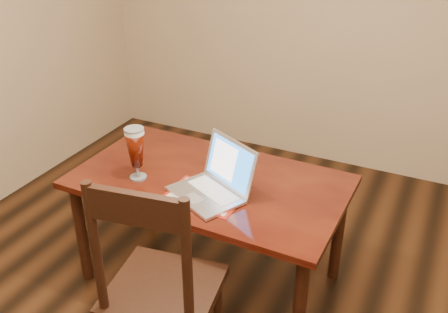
% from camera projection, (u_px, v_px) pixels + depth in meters
% --- Properties ---
extents(room_shell, '(4.51, 5.01, 2.71)m').
position_uv_depth(room_shell, '(226.00, 3.00, 1.36)').
color(room_shell, tan).
rests_on(room_shell, ground).
extents(dining_table, '(1.45, 0.83, 0.97)m').
position_uv_depth(dining_table, '(207.00, 190.00, 2.68)').
color(dining_table, '#531A0B').
rests_on(dining_table, ground).
extents(dining_chair, '(0.53, 0.51, 1.11)m').
position_uv_depth(dining_chair, '(160.00, 290.00, 2.14)').
color(dining_chair, black).
rests_on(dining_chair, ground).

